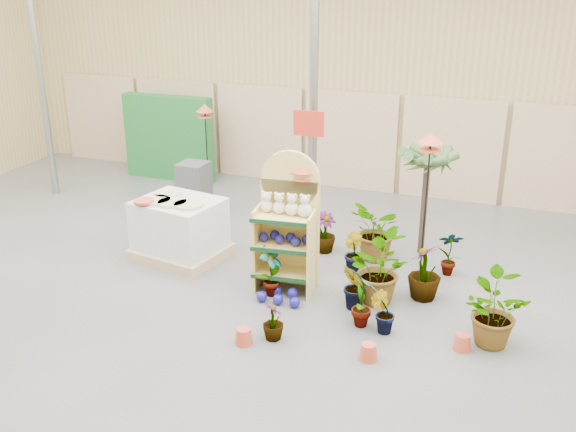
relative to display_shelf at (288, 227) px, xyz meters
name	(u,v)px	position (x,y,z in m)	size (l,w,h in m)	color
room	(250,140)	(-0.36, -0.42, 1.31)	(15.20, 12.10, 4.70)	#535353
display_shelf	(288,227)	(0.00, 0.00, 0.00)	(0.88, 0.61, 1.98)	#DDC267
teddy_bears	(287,206)	(0.03, -0.09, 0.35)	(0.73, 0.19, 0.31)	#F5E3CB
gazing_balls_shelf	(285,238)	(0.00, -0.11, -0.13)	(0.73, 0.25, 0.14)	navy
gazing_balls_floor	(281,296)	(0.07, -0.48, -0.83)	(0.63, 0.39, 0.15)	navy
pallet_stack	(180,229)	(-1.93, 0.33, -0.43)	(1.50, 1.32, 0.99)	tan
charcoal_planters	(190,193)	(-2.70, 2.05, -0.49)	(0.80, 0.50, 1.00)	#353536
trellis_stock	(169,138)	(-4.16, 3.87, -0.01)	(2.00, 0.30, 1.80)	#1C682A
offer_sign	(309,150)	(-0.26, 1.65, 0.66)	(0.50, 0.08, 2.20)	gray
bird_table_front	(303,171)	(0.17, 0.15, 0.79)	(0.34, 0.34, 1.83)	black
bird_table_right	(431,144)	(1.74, 0.90, 1.13)	(0.34, 0.34, 2.19)	black
bird_table_back	(205,111)	(-2.87, 3.11, 0.81)	(0.34, 0.34, 1.85)	black
palm	(428,158)	(1.59, 1.83, 0.66)	(0.70, 0.70, 1.83)	#3C2C24
potted_plant_0	(271,272)	(-0.11, -0.37, -0.54)	(0.39, 0.26, 0.74)	#3C5F2C
potted_plant_1	(355,287)	(1.07, -0.35, -0.58)	(0.36, 0.29, 0.66)	#3C5F2C
potted_plant_2	(376,268)	(1.26, 0.01, -0.43)	(0.86, 0.75, 0.96)	#3C5F2C
potted_plant_3	(425,272)	(1.88, 0.30, -0.50)	(0.45, 0.45, 0.81)	#3C5F2C
potted_plant_4	(450,253)	(2.11, 1.17, -0.55)	(0.37, 0.25, 0.70)	#3C5F2C
potted_plant_5	(353,252)	(0.74, 0.79, -0.60)	(0.33, 0.27, 0.61)	#3C5F2C
potted_plant_6	(378,232)	(0.99, 1.30, -0.43)	(0.86, 0.74, 0.95)	#3C5F2C
potted_plant_7	(273,321)	(0.33, -1.40, -0.67)	(0.27, 0.27, 0.48)	#3C5F2C
potted_plant_8	(363,298)	(1.28, -0.73, -0.50)	(0.43, 0.29, 0.81)	#3C5F2C
potted_plant_9	(383,313)	(1.55, -0.79, -0.63)	(0.30, 0.24, 0.55)	#3C5F2C
potted_plant_10	(490,311)	(2.80, -0.58, -0.47)	(0.79, 0.69, 0.88)	#3C5F2C
potted_plant_11	(324,233)	(0.13, 1.32, -0.58)	(0.37, 0.37, 0.65)	#3C5F2C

